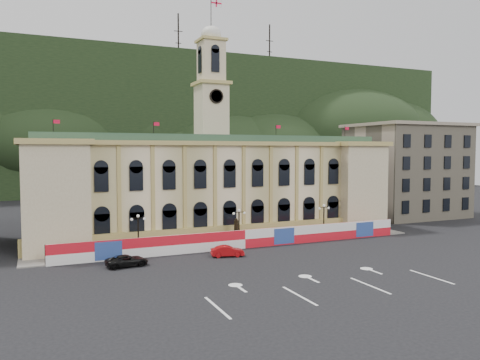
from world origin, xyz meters
name	(u,v)px	position (x,y,z in m)	size (l,w,h in m)	color
ground	(303,275)	(0.00, 0.00, 0.00)	(260.00, 260.00, 0.00)	black
lane_markings	(330,288)	(0.00, -5.00, 0.00)	(26.00, 10.00, 0.02)	white
hill_ridge	(117,132)	(0.03, 121.99, 19.48)	(230.00, 80.00, 64.00)	black
city_hall	(212,184)	(0.00, 27.63, 7.85)	(56.20, 17.60, 37.10)	beige
side_building_right	(406,170)	(43.00, 30.93, 9.33)	(21.00, 17.00, 18.60)	tan
hoarding_fence	(245,239)	(0.06, 15.07, 1.25)	(50.00, 0.44, 2.50)	red
pavement	(237,244)	(0.00, 17.75, 0.08)	(56.00, 5.50, 0.16)	slate
statue	(236,236)	(0.00, 18.00, 1.19)	(1.40, 1.40, 3.72)	#595651
lamp_left	(138,231)	(-14.00, 17.00, 3.07)	(1.96, 0.44, 5.15)	black
lamp_center	(239,224)	(0.00, 17.00, 3.07)	(1.96, 0.44, 5.15)	black
lamp_right	(324,218)	(14.00, 17.00, 3.07)	(1.96, 0.44, 5.15)	black
red_sedan	(227,251)	(-4.05, 11.34, 0.68)	(4.36, 2.36, 1.36)	#9E0B0E
black_suv	(127,261)	(-16.45, 11.31, 0.67)	(5.03, 2.75, 1.34)	black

